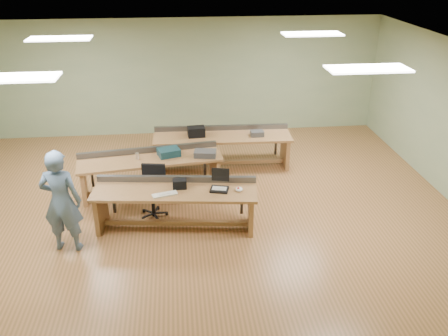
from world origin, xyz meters
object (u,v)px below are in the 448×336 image
(camera_bag, at_px, (180,184))
(parts_bin_grey, at_px, (205,153))
(workbench_front, at_px, (175,199))
(drinks_can, at_px, (137,156))
(mug, at_px, (165,154))
(workbench_mid, at_px, (151,167))
(person, at_px, (61,201))
(laptop_base, at_px, (219,189))
(workbench_back, at_px, (222,143))
(parts_bin_teal, at_px, (169,152))
(task_chair, at_px, (153,198))

(camera_bag, height_order, parts_bin_grey, camera_bag)
(workbench_front, xyz_separation_m, drinks_can, (-0.73, 1.38, 0.26))
(camera_bag, bearing_deg, drinks_can, 120.07)
(workbench_front, bearing_deg, mug, 103.97)
(workbench_mid, height_order, camera_bag, camera_bag)
(person, distance_m, camera_bag, 1.97)
(laptop_base, bearing_deg, workbench_back, 97.62)
(person, height_order, mug, person)
(parts_bin_teal, bearing_deg, workbench_mid, -168.50)
(drinks_can, bearing_deg, workbench_mid, 5.92)
(task_chair, distance_m, parts_bin_grey, 1.45)
(task_chair, bearing_deg, laptop_base, -16.31)
(drinks_can, bearing_deg, task_chair, -70.87)
(workbench_front, distance_m, parts_bin_grey, 1.53)
(drinks_can, bearing_deg, parts_bin_teal, 9.31)
(workbench_front, bearing_deg, workbench_mid, 115.81)
(workbench_front, bearing_deg, laptop_base, -1.39)
(camera_bag, height_order, task_chair, task_chair)
(parts_bin_grey, bearing_deg, mug, 173.08)
(workbench_front, relative_size, workbench_mid, 1.00)
(workbench_mid, xyz_separation_m, mug, (0.30, 0.07, 0.24))
(person, bearing_deg, parts_bin_grey, -134.95)
(person, xyz_separation_m, task_chair, (1.40, 0.95, -0.53))
(workbench_mid, height_order, parts_bin_teal, parts_bin_teal)
(workbench_mid, relative_size, workbench_back, 0.95)
(workbench_mid, distance_m, person, 2.34)
(workbench_front, relative_size, camera_bag, 12.18)
(workbench_back, bearing_deg, parts_bin_grey, -110.49)
(parts_bin_teal, bearing_deg, mug, -175.11)
(workbench_back, distance_m, person, 4.18)
(camera_bag, xyz_separation_m, task_chair, (-0.50, 0.42, -0.48))
(mug, bearing_deg, camera_bag, -79.38)
(parts_bin_grey, bearing_deg, laptop_base, -84.38)
(task_chair, distance_m, drinks_can, 1.07)
(person, relative_size, parts_bin_teal, 4.23)
(person, distance_m, laptop_base, 2.61)
(workbench_front, relative_size, drinks_can, 22.78)
(workbench_mid, distance_m, parts_bin_grey, 1.13)
(workbench_back, bearing_deg, camera_bag, -110.24)
(workbench_mid, height_order, task_chair, task_chair)
(person, bearing_deg, workbench_back, -126.49)
(task_chair, relative_size, mug, 8.01)
(laptop_base, height_order, parts_bin_grey, parts_bin_grey)
(parts_bin_teal, bearing_deg, parts_bin_grey, -8.21)
(camera_bag, bearing_deg, person, -165.73)
(person, relative_size, parts_bin_grey, 4.08)
(workbench_front, distance_m, person, 1.90)
(workbench_front, bearing_deg, camera_bag, 31.26)
(camera_bag, bearing_deg, workbench_mid, 111.33)
(camera_bag, relative_size, parts_bin_grey, 0.55)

